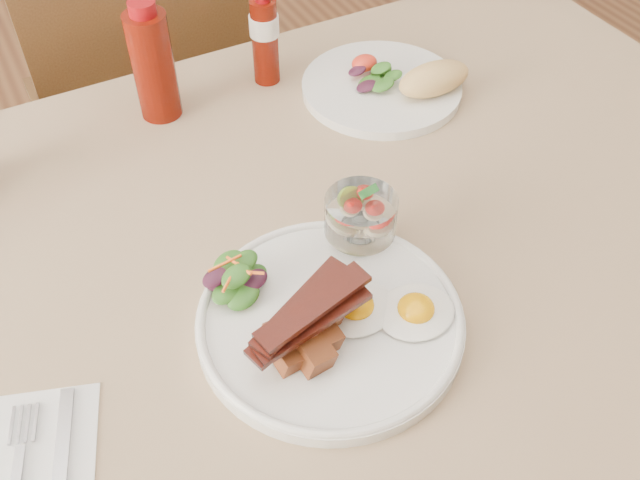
{
  "coord_description": "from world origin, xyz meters",
  "views": [
    {
      "loc": [
        -0.26,
        -0.51,
        1.36
      ],
      "look_at": [
        -0.02,
        -0.05,
        0.82
      ],
      "focal_mm": 40.0,
      "sensor_mm": 36.0,
      "label": 1
    }
  ],
  "objects_px": {
    "fruit_cup": "(361,216)",
    "second_plate": "(394,84)",
    "chair_far": "(156,106)",
    "main_plate": "(330,321)",
    "table": "(312,293)",
    "ketchup_bottle": "(153,64)",
    "hot_sauce_bottle": "(265,36)"
  },
  "relations": [
    {
      "from": "main_plate",
      "to": "hot_sauce_bottle",
      "type": "height_order",
      "value": "hot_sauce_bottle"
    },
    {
      "from": "ketchup_bottle",
      "to": "chair_far",
      "type": "bearing_deg",
      "value": 78.71
    },
    {
      "from": "ketchup_bottle",
      "to": "hot_sauce_bottle",
      "type": "bearing_deg",
      "value": 1.56
    },
    {
      "from": "table",
      "to": "second_plate",
      "type": "relative_size",
      "value": 5.71
    },
    {
      "from": "fruit_cup",
      "to": "hot_sauce_bottle",
      "type": "xyz_separation_m",
      "value": [
        0.06,
        0.37,
        0.01
      ]
    },
    {
      "from": "main_plate",
      "to": "fruit_cup",
      "type": "xyz_separation_m",
      "value": [
        0.08,
        0.08,
        0.05
      ]
    },
    {
      "from": "main_plate",
      "to": "hot_sauce_bottle",
      "type": "relative_size",
      "value": 1.88
    },
    {
      "from": "fruit_cup",
      "to": "second_plate",
      "type": "xyz_separation_m",
      "value": [
        0.2,
        0.25,
        -0.05
      ]
    },
    {
      "from": "second_plate",
      "to": "ketchup_bottle",
      "type": "relative_size",
      "value": 1.38
    },
    {
      "from": "fruit_cup",
      "to": "ketchup_bottle",
      "type": "xyz_separation_m",
      "value": [
        -0.11,
        0.36,
        0.02
      ]
    },
    {
      "from": "main_plate",
      "to": "ketchup_bottle",
      "type": "xyz_separation_m",
      "value": [
        -0.03,
        0.44,
        0.07
      ]
    },
    {
      "from": "second_plate",
      "to": "chair_far",
      "type": "bearing_deg",
      "value": 118.62
    },
    {
      "from": "chair_far",
      "to": "fruit_cup",
      "type": "bearing_deg",
      "value": -86.59
    },
    {
      "from": "fruit_cup",
      "to": "main_plate",
      "type": "bearing_deg",
      "value": -136.09
    },
    {
      "from": "table",
      "to": "chair_far",
      "type": "bearing_deg",
      "value": 90.0
    },
    {
      "from": "table",
      "to": "second_plate",
      "type": "height_order",
      "value": "second_plate"
    },
    {
      "from": "chair_far",
      "to": "main_plate",
      "type": "relative_size",
      "value": 3.32
    },
    {
      "from": "hot_sauce_bottle",
      "to": "second_plate",
      "type": "bearing_deg",
      "value": -38.68
    },
    {
      "from": "second_plate",
      "to": "hot_sauce_bottle",
      "type": "relative_size",
      "value": 1.57
    },
    {
      "from": "table",
      "to": "main_plate",
      "type": "relative_size",
      "value": 4.75
    },
    {
      "from": "main_plate",
      "to": "fruit_cup",
      "type": "distance_m",
      "value": 0.12
    },
    {
      "from": "table",
      "to": "fruit_cup",
      "type": "bearing_deg",
      "value": -42.21
    },
    {
      "from": "main_plate",
      "to": "ketchup_bottle",
      "type": "height_order",
      "value": "ketchup_bottle"
    },
    {
      "from": "second_plate",
      "to": "table",
      "type": "bearing_deg",
      "value": -139.13
    },
    {
      "from": "table",
      "to": "ketchup_bottle",
      "type": "height_order",
      "value": "ketchup_bottle"
    },
    {
      "from": "second_plate",
      "to": "fruit_cup",
      "type": "bearing_deg",
      "value": -129.16
    },
    {
      "from": "fruit_cup",
      "to": "second_plate",
      "type": "relative_size",
      "value": 0.35
    },
    {
      "from": "table",
      "to": "ketchup_bottle",
      "type": "relative_size",
      "value": 7.87
    },
    {
      "from": "table",
      "to": "hot_sauce_bottle",
      "type": "relative_size",
      "value": 8.95
    },
    {
      "from": "table",
      "to": "fruit_cup",
      "type": "height_order",
      "value": "fruit_cup"
    },
    {
      "from": "main_plate",
      "to": "hot_sauce_bottle",
      "type": "bearing_deg",
      "value": 73.01
    },
    {
      "from": "chair_far",
      "to": "fruit_cup",
      "type": "distance_m",
      "value": 0.76
    }
  ]
}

